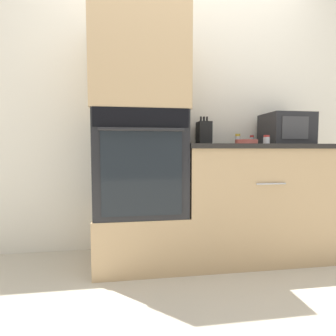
# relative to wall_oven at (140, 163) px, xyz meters

# --- Properties ---
(ground_plane) EXTENTS (12.00, 12.00, 0.00)m
(ground_plane) POSITION_rel_wall_oven_xyz_m (0.34, -0.30, -0.78)
(ground_plane) COLOR beige
(wall_back) EXTENTS (8.00, 0.05, 2.50)m
(wall_back) POSITION_rel_wall_oven_xyz_m (0.34, 0.33, 0.47)
(wall_back) COLOR silver
(wall_back) RESTS_ON ground_plane
(oven_cabinet_base) EXTENTS (0.68, 0.60, 0.40)m
(oven_cabinet_base) POSITION_rel_wall_oven_xyz_m (0.00, 0.00, -0.58)
(oven_cabinet_base) COLOR tan
(oven_cabinet_base) RESTS_ON ground_plane
(wall_oven) EXTENTS (0.65, 0.64, 0.75)m
(wall_oven) POSITION_rel_wall_oven_xyz_m (0.00, 0.00, 0.00)
(wall_oven) COLOR black
(wall_oven) RESTS_ON oven_cabinet_base
(oven_cabinet_upper) EXTENTS (0.68, 0.60, 0.75)m
(oven_cabinet_upper) POSITION_rel_wall_oven_xyz_m (0.00, 0.00, 0.75)
(oven_cabinet_upper) COLOR tan
(oven_cabinet_upper) RESTS_ON wall_oven
(counter_unit) EXTENTS (1.17, 0.63, 0.93)m
(counter_unit) POSITION_rel_wall_oven_xyz_m (0.91, 0.00, -0.32)
(counter_unit) COLOR tan
(counter_unit) RESTS_ON ground_plane
(microwave) EXTENTS (0.37, 0.33, 0.27)m
(microwave) POSITION_rel_wall_oven_xyz_m (1.27, 0.10, 0.28)
(microwave) COLOR #232326
(microwave) RESTS_ON counter_unit
(knife_block) EXTENTS (0.11, 0.15, 0.24)m
(knife_block) POSITION_rel_wall_oven_xyz_m (0.56, 0.20, 0.25)
(knife_block) COLOR black
(knife_block) RESTS_ON counter_unit
(bowl) EXTENTS (0.17, 0.17, 0.04)m
(bowl) POSITION_rel_wall_oven_xyz_m (0.82, -0.09, 0.16)
(bowl) COLOR #B24C42
(bowl) RESTS_ON counter_unit
(condiment_jar_near) EXTENTS (0.05, 0.05, 0.09)m
(condiment_jar_near) POSITION_rel_wall_oven_xyz_m (0.85, 0.16, 0.19)
(condiment_jar_near) COLOR silver
(condiment_jar_near) RESTS_ON counter_unit
(condiment_jar_mid) EXTENTS (0.04, 0.04, 0.09)m
(condiment_jar_mid) POSITION_rel_wall_oven_xyz_m (1.03, 0.25, 0.19)
(condiment_jar_mid) COLOR silver
(condiment_jar_mid) RESTS_ON counter_unit
(condiment_jar_far) EXTENTS (0.05, 0.05, 0.07)m
(condiment_jar_far) POSITION_rel_wall_oven_xyz_m (1.01, -0.05, 0.18)
(condiment_jar_far) COLOR silver
(condiment_jar_far) RESTS_ON counter_unit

